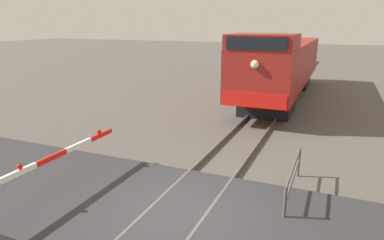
{
  "coord_description": "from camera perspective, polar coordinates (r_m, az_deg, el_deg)",
  "views": [
    {
      "loc": [
        3.38,
        -7.01,
        4.7
      ],
      "look_at": [
        -0.88,
        3.02,
        1.65
      ],
      "focal_mm": 32.48,
      "sensor_mm": 36.0,
      "label": 1
    }
  ],
  "objects": [
    {
      "name": "ground_plane",
      "position": [
        9.09,
        -2.44,
        -15.5
      ],
      "size": [
        160.0,
        160.0,
        0.0
      ],
      "primitive_type": "plane",
      "color": "#514C47"
    },
    {
      "name": "road_surface",
      "position": [
        9.05,
        -2.45,
        -15.1
      ],
      "size": [
        36.0,
        4.9,
        0.15
      ],
      "primitive_type": "cube",
      "color": "#2D2D30",
      "rests_on": "ground_plane"
    },
    {
      "name": "rail_track_left",
      "position": [
        9.35,
        -6.55,
        -14.13
      ],
      "size": [
        0.08,
        80.0,
        0.15
      ],
      "primitive_type": "cube",
      "color": "#59544C",
      "rests_on": "ground_plane"
    },
    {
      "name": "locomotive",
      "position": [
        22.93,
        14.55,
        8.76
      ],
      "size": [
        3.09,
        15.97,
        4.22
      ],
      "color": "black",
      "rests_on": "ground_plane"
    },
    {
      "name": "rail_track_right",
      "position": [
        8.81,
        1.94,
        -16.03
      ],
      "size": [
        0.08,
        80.0,
        0.15
      ],
      "primitive_type": "cube",
      "color": "#59544C",
      "rests_on": "ground_plane"
    },
    {
      "name": "guard_railing",
      "position": [
        10.12,
        16.28,
        -8.75
      ],
      "size": [
        0.08,
        2.96,
        0.95
      ],
      "color": "#4C4742",
      "rests_on": "ground_plane"
    }
  ]
}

